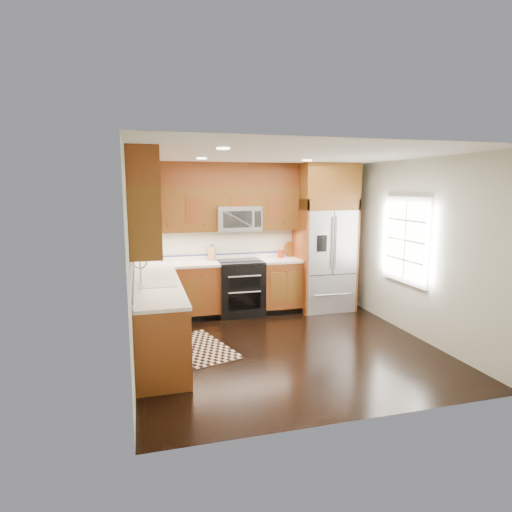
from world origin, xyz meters
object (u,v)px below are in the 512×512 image
object	(u,v)px
range	(240,288)
utensil_crock	(281,252)
rug	(197,348)
refrigerator	(325,237)
knife_block	(212,254)

from	to	relation	value
range	utensil_crock	distance (m)	0.99
rug	utensil_crock	size ratio (longest dim) A/B	4.40
range	refrigerator	xyz separation A→B (m)	(1.55, -0.04, 0.83)
range	knife_block	world-z (taller)	knife_block
refrigerator	knife_block	world-z (taller)	refrigerator
refrigerator	knife_block	distance (m)	2.03
range	utensil_crock	world-z (taller)	utensil_crock
knife_block	utensil_crock	xyz separation A→B (m)	(1.23, -0.09, -0.01)
rug	range	bearing A→B (deg)	39.30
refrigerator	utensil_crock	size ratio (longest dim) A/B	8.85
range	refrigerator	size ratio (longest dim) A/B	0.36
refrigerator	utensil_crock	distance (m)	0.83
rug	knife_block	bearing A→B (deg)	56.07
rug	knife_block	size ratio (longest dim) A/B	4.69
knife_block	range	bearing A→B (deg)	-29.16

